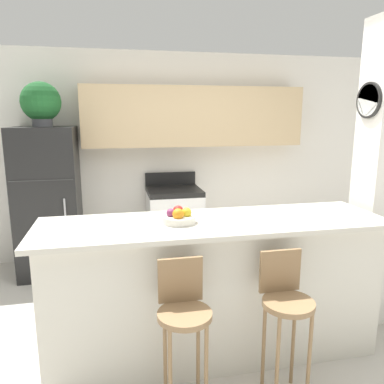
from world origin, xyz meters
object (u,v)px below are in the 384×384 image
object	(u,v)px
bar_stool_right	(286,305)
potted_plant_on_fridge	(41,103)
fruit_bowl	(179,217)
bar_stool_left	(184,316)
stove_range	(174,224)
refrigerator	(49,201)

from	to	relation	value
bar_stool_right	potted_plant_on_fridge	distance (m)	3.22
fruit_bowl	bar_stool_left	bearing A→B (deg)	-97.22
stove_range	fruit_bowl	xyz separation A→B (m)	(-0.27, -1.91, 0.63)
refrigerator	bar_stool_left	world-z (taller)	refrigerator
bar_stool_right	potted_plant_on_fridge	size ratio (longest dim) A/B	2.00
stove_range	bar_stool_left	xyz separation A→B (m)	(-0.34, -2.43, 0.16)
potted_plant_on_fridge	stove_range	bearing A→B (deg)	2.21
bar_stool_left	fruit_bowl	distance (m)	0.70
stove_range	fruit_bowl	bearing A→B (deg)	-98.18
refrigerator	bar_stool_left	xyz separation A→B (m)	(1.10, -2.37, -0.21)
refrigerator	fruit_bowl	xyz separation A→B (m)	(1.16, -1.85, 0.26)
bar_stool_right	fruit_bowl	distance (m)	0.91
refrigerator	bar_stool_left	distance (m)	2.62
stove_range	bar_stool_right	distance (m)	2.45
bar_stool_left	fruit_bowl	size ratio (longest dim) A/B	3.89
stove_range	bar_stool_left	bearing A→B (deg)	-97.98
bar_stool_left	bar_stool_right	xyz separation A→B (m)	(0.65, 0.00, 0.00)
refrigerator	bar_stool_right	distance (m)	2.96
stove_range	potted_plant_on_fridge	size ratio (longest dim) A/B	2.25
stove_range	potted_plant_on_fridge	bearing A→B (deg)	-177.79
bar_stool_right	fruit_bowl	xyz separation A→B (m)	(-0.58, 0.52, 0.46)
refrigerator	stove_range	xyz separation A→B (m)	(1.44, 0.06, -0.37)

